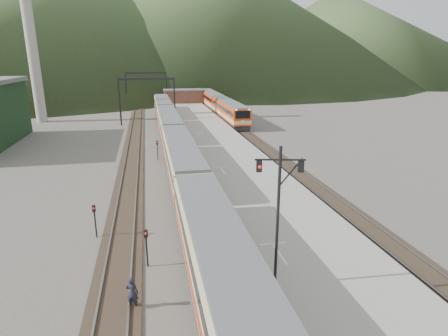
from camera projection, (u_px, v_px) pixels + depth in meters
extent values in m
cube|color=black|center=(171.00, 142.00, 52.12)|extent=(2.60, 200.00, 0.12)
cube|color=slate|center=(166.00, 141.00, 51.95)|extent=(0.10, 200.00, 0.14)
cube|color=slate|center=(176.00, 141.00, 52.22)|extent=(0.10, 200.00, 0.14)
cube|color=black|center=(134.00, 143.00, 51.16)|extent=(2.60, 200.00, 0.12)
cube|color=slate|center=(129.00, 143.00, 50.99)|extent=(0.10, 200.00, 0.14)
cube|color=slate|center=(139.00, 142.00, 51.27)|extent=(0.10, 200.00, 0.14)
cube|color=black|center=(250.00, 138.00, 54.31)|extent=(2.60, 200.00, 0.12)
cube|color=slate|center=(246.00, 138.00, 54.14)|extent=(0.10, 200.00, 0.14)
cube|color=slate|center=(255.00, 137.00, 54.42)|extent=(0.10, 200.00, 0.14)
cube|color=gray|center=(213.00, 140.00, 51.18)|extent=(8.00, 100.00, 1.00)
cube|color=black|center=(120.00, 102.00, 63.64)|extent=(0.25, 0.25, 8.00)
cube|color=black|center=(175.00, 101.00, 65.42)|extent=(0.25, 0.25, 8.00)
cube|color=black|center=(146.00, 79.00, 63.44)|extent=(9.30, 0.22, 0.35)
cube|color=black|center=(127.00, 90.00, 87.12)|extent=(0.25, 0.25, 8.00)
cube|color=black|center=(167.00, 89.00, 88.89)|extent=(0.25, 0.25, 8.00)
cube|color=black|center=(146.00, 73.00, 86.92)|extent=(9.30, 0.22, 0.35)
cylinder|color=#9E998E|center=(30.00, 35.00, 64.30)|extent=(1.80, 1.80, 30.00)
cube|color=brown|center=(184.00, 97.00, 88.20)|extent=(9.00, 4.00, 2.80)
cube|color=slate|center=(184.00, 90.00, 87.76)|extent=(9.40, 4.40, 0.30)
cone|color=#304225|center=(62.00, 16.00, 176.77)|extent=(180.00, 180.00, 60.00)
cone|color=#304225|center=(198.00, 12.00, 225.55)|extent=(220.00, 220.00, 75.00)
cone|color=#304225|center=(334.00, 33.00, 225.62)|extent=(160.00, 160.00, 50.00)
cube|color=beige|center=(221.00, 271.00, 17.28)|extent=(2.81, 18.89, 3.43)
cube|color=beige|center=(182.00, 161.00, 35.49)|extent=(2.81, 18.89, 3.43)
cube|color=beige|center=(169.00, 126.00, 53.70)|extent=(2.81, 18.89, 3.43)
cube|color=beige|center=(163.00, 108.00, 71.91)|extent=(2.81, 18.89, 3.43)
cube|color=#DB3F0D|center=(230.00, 112.00, 67.09)|extent=(2.83, 19.06, 3.46)
cube|color=#DB3F0D|center=(211.00, 100.00, 85.46)|extent=(2.83, 19.06, 3.46)
cylinder|color=black|center=(278.00, 220.00, 16.83)|extent=(0.14, 0.14, 6.80)
cube|color=black|center=(280.00, 160.00, 16.03)|extent=(2.16, 0.55, 0.07)
cube|color=black|center=(259.00, 166.00, 16.14)|extent=(0.28, 0.23, 0.50)
cube|color=black|center=(301.00, 167.00, 16.10)|extent=(0.28, 0.23, 0.50)
cylinder|color=black|center=(147.00, 250.00, 20.99)|extent=(0.10, 0.10, 2.00)
cube|color=black|center=(146.00, 233.00, 20.69)|extent=(0.24, 0.19, 0.45)
cylinder|color=black|center=(158.00, 152.00, 42.83)|extent=(0.10, 0.10, 2.00)
cube|color=black|center=(157.00, 143.00, 42.53)|extent=(0.26, 0.22, 0.45)
cylinder|color=black|center=(95.00, 223.00, 24.41)|extent=(0.10, 0.10, 2.00)
cube|color=black|center=(94.00, 208.00, 24.11)|extent=(0.25, 0.20, 0.45)
imported|color=#1C1F2D|center=(132.00, 293.00, 17.55)|extent=(0.69, 0.55, 1.64)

